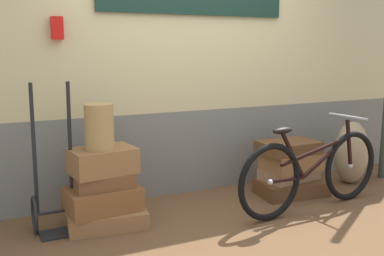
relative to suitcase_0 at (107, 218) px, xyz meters
name	(u,v)px	position (x,y,z in m)	size (l,w,h in m)	color
ground	(222,218)	(1.03, -0.22, -0.10)	(8.82, 5.20, 0.06)	brown
station_building	(185,68)	(1.04, 0.63, 1.26)	(6.82, 0.74, 2.66)	slate
suitcase_0	(107,218)	(0.00, 0.00, 0.00)	(0.67, 0.45, 0.15)	olive
suitcase_1	(103,199)	(-0.03, 0.01, 0.17)	(0.61, 0.42, 0.20)	brown
suitcase_2	(104,181)	(-0.01, 0.02, 0.33)	(0.49, 0.32, 0.12)	brown
suitcase_3	(103,161)	(-0.01, 0.04, 0.51)	(0.54, 0.37, 0.22)	olive
suitcase_4	(291,187)	(1.99, -0.01, 0.01)	(0.70, 0.45, 0.16)	brown
suitcase_5	(289,174)	(1.99, 0.03, 0.14)	(0.57, 0.37, 0.12)	#937051
suitcase_6	(291,161)	(1.99, 0.00, 0.29)	(0.57, 0.40, 0.18)	olive
suitcase_7	(288,147)	(1.95, 0.01, 0.44)	(0.60, 0.40, 0.12)	brown
wicker_basket	(99,127)	(-0.03, 0.02, 0.81)	(0.24, 0.24, 0.39)	#A8844C
luggage_trolley	(55,198)	(-0.41, 0.09, 0.21)	(0.37, 0.38, 1.27)	black
burlap_sack	(351,153)	(2.86, 0.03, 0.29)	(0.41, 0.35, 0.72)	#9E8966
bicycle	(313,172)	(1.89, -0.45, 0.30)	(1.78, 0.46, 0.88)	black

